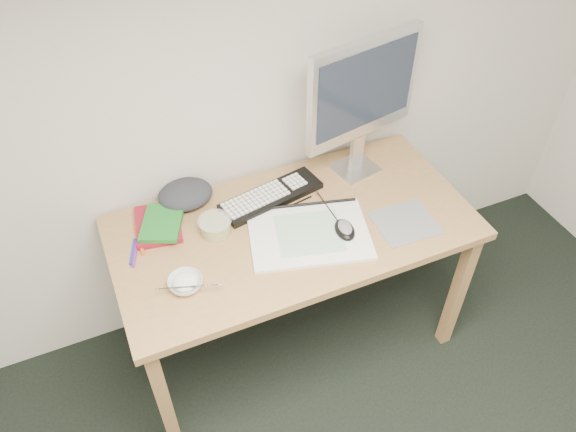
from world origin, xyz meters
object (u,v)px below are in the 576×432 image
sketchpad (309,234)px  rice_bowl (186,283)px  desk (294,240)px  keyboard (271,196)px  monitor (363,93)px

sketchpad → rice_bowl: rice_bowl is taller
desk → keyboard: size_ratio=3.26×
sketchpad → keyboard: 0.26m
sketchpad → keyboard: size_ratio=1.05×
sketchpad → rice_bowl: (-0.50, -0.06, 0.01)m
keyboard → monitor: 0.54m
desk → keyboard: (-0.02, 0.18, 0.09)m
monitor → sketchpad: bearing=-152.4°
rice_bowl → desk: bearing=15.5°
keyboard → sketchpad: bearing=-89.2°
sketchpad → rice_bowl: 0.50m
monitor → rice_bowl: monitor is taller
sketchpad → keyboard: keyboard is taller
desk → sketchpad: size_ratio=3.11×
sketchpad → rice_bowl: bearing=-158.9°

